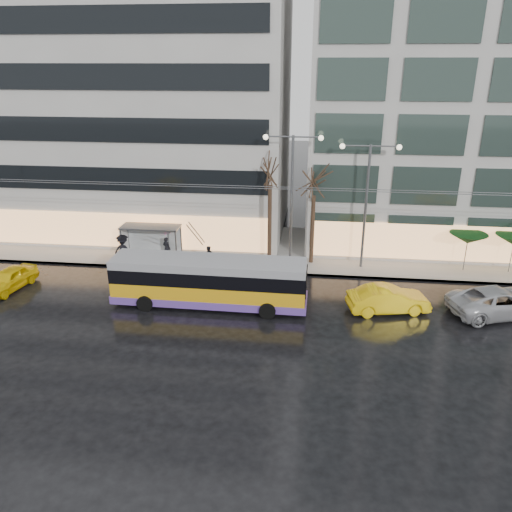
% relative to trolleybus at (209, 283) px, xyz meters
% --- Properties ---
extents(ground, '(140.00, 140.00, 0.00)m').
position_rel_trolleybus_xyz_m(ground, '(2.43, -4.00, -1.44)').
color(ground, black).
rests_on(ground, ground).
extents(sidewalk, '(80.00, 10.00, 0.15)m').
position_rel_trolleybus_xyz_m(sidewalk, '(4.43, 10.00, -1.36)').
color(sidewalk, gray).
rests_on(sidewalk, ground).
extents(kerb, '(80.00, 0.10, 0.15)m').
position_rel_trolleybus_xyz_m(kerb, '(4.43, 5.05, -1.36)').
color(kerb, slate).
rests_on(kerb, ground).
extents(building_left, '(34.00, 14.00, 22.00)m').
position_rel_trolleybus_xyz_m(building_left, '(-13.57, 15.00, 9.71)').
color(building_left, '#A3A09B').
rests_on(building_left, sidewalk).
extents(trolleybus, '(11.50, 4.55, 5.32)m').
position_rel_trolleybus_xyz_m(trolleybus, '(0.00, 0.00, 0.00)').
color(trolleybus, orange).
rests_on(trolleybus, ground).
extents(catenary, '(42.24, 5.12, 7.00)m').
position_rel_trolleybus_xyz_m(catenary, '(3.43, 3.94, 2.81)').
color(catenary, '#595B60').
rests_on(catenary, ground).
extents(bus_shelter, '(4.20, 1.60, 2.51)m').
position_rel_trolleybus_xyz_m(bus_shelter, '(-5.96, 6.69, 0.52)').
color(bus_shelter, '#595B60').
rests_on(bus_shelter, sidewalk).
extents(street_lamp_near, '(3.96, 0.36, 9.03)m').
position_rel_trolleybus_xyz_m(street_lamp_near, '(4.43, 6.80, 4.55)').
color(street_lamp_near, '#595B60').
rests_on(street_lamp_near, sidewalk).
extents(street_lamp_far, '(3.96, 0.36, 8.53)m').
position_rel_trolleybus_xyz_m(street_lamp_far, '(9.43, 6.80, 4.28)').
color(street_lamp_far, '#595B60').
rests_on(street_lamp_far, sidewalk).
extents(tree_a, '(3.20, 3.20, 8.40)m').
position_rel_trolleybus_xyz_m(tree_a, '(2.93, 7.00, 5.65)').
color(tree_a, black).
rests_on(tree_a, sidewalk).
extents(tree_b, '(3.20, 3.20, 7.70)m').
position_rel_trolleybus_xyz_m(tree_b, '(5.93, 7.20, 4.96)').
color(tree_b, black).
rests_on(tree_b, sidewalk).
extents(parasol_a, '(2.50, 2.50, 2.65)m').
position_rel_trolleybus_xyz_m(parasol_a, '(16.43, 7.00, 1.01)').
color(parasol_a, '#595B60').
rests_on(parasol_a, sidewalk).
extents(taxi_a, '(2.30, 4.31, 1.39)m').
position_rel_trolleybus_xyz_m(taxi_a, '(-13.15, 0.70, -0.74)').
color(taxi_a, yellow).
rests_on(taxi_a, ground).
extents(taxi_b, '(4.91, 2.55, 1.54)m').
position_rel_trolleybus_xyz_m(taxi_b, '(10.47, 0.41, -0.67)').
color(taxi_b, '#E7B80C').
rests_on(taxi_b, ground).
extents(sedan_silver, '(6.35, 4.30, 1.62)m').
position_rel_trolleybus_xyz_m(sedan_silver, '(16.74, 0.80, -0.63)').
color(sedan_silver, '#ADADB2').
rests_on(sedan_silver, ground).
extents(pedestrian_a, '(1.27, 1.28, 2.19)m').
position_rel_trolleybus_xyz_m(pedestrian_a, '(-4.44, 6.38, 0.15)').
color(pedestrian_a, black).
rests_on(pedestrian_a, sidewalk).
extents(pedestrian_b, '(0.89, 0.79, 1.53)m').
position_rel_trolleybus_xyz_m(pedestrian_b, '(-1.22, 5.51, -0.52)').
color(pedestrian_b, black).
rests_on(pedestrian_b, sidewalk).
extents(pedestrian_c, '(1.26, 0.83, 2.11)m').
position_rel_trolleybus_xyz_m(pedestrian_c, '(-7.39, 5.56, -0.15)').
color(pedestrian_c, black).
rests_on(pedestrian_c, sidewalk).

